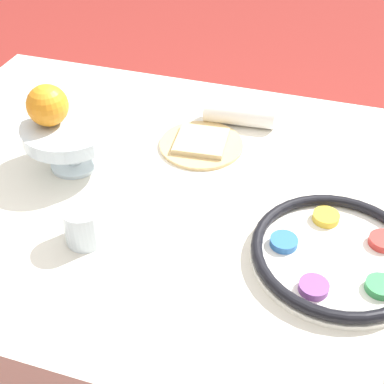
% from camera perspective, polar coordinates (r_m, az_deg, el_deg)
% --- Properties ---
extents(dining_table, '(1.37, 0.89, 0.73)m').
position_cam_1_polar(dining_table, '(1.34, 0.53, -12.18)').
color(dining_table, silver).
rests_on(dining_table, ground_plane).
extents(seder_plate, '(0.30, 0.30, 0.03)m').
position_cam_1_polar(seder_plate, '(0.96, 15.18, -6.40)').
color(seder_plate, white).
rests_on(seder_plate, dining_table).
extents(fruit_stand, '(0.20, 0.20, 0.10)m').
position_cam_1_polar(fruit_stand, '(1.13, -12.91, 6.12)').
color(fruit_stand, silver).
rests_on(fruit_stand, dining_table).
extents(orange_fruit, '(0.08, 0.08, 0.08)m').
position_cam_1_polar(orange_fruit, '(1.10, -15.19, 8.88)').
color(orange_fruit, orange).
rests_on(orange_fruit, fruit_stand).
extents(bread_plate, '(0.19, 0.19, 0.02)m').
position_cam_1_polar(bread_plate, '(1.20, 1.00, 5.21)').
color(bread_plate, tan).
rests_on(bread_plate, dining_table).
extents(napkin_roll, '(0.17, 0.06, 0.05)m').
position_cam_1_polar(napkin_roll, '(1.27, 5.08, 8.24)').
color(napkin_roll, white).
rests_on(napkin_roll, dining_table).
extents(cup_near, '(0.07, 0.07, 0.07)m').
position_cam_1_polar(cup_near, '(0.97, -11.42, -3.39)').
color(cup_near, silver).
rests_on(cup_near, dining_table).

